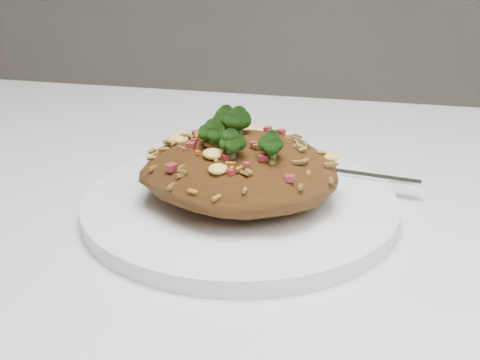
% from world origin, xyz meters
% --- Properties ---
extents(plate, '(0.25, 0.25, 0.01)m').
position_xyz_m(plate, '(-0.07, 0.06, 0.76)').
color(plate, white).
rests_on(plate, dining_table).
extents(fried_rice, '(0.16, 0.14, 0.07)m').
position_xyz_m(fried_rice, '(-0.07, 0.06, 0.79)').
color(fried_rice, brown).
rests_on(fried_rice, plate).
extents(fork, '(0.16, 0.04, 0.00)m').
position_xyz_m(fork, '(-0.00, 0.13, 0.77)').
color(fork, silver).
rests_on(fork, plate).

